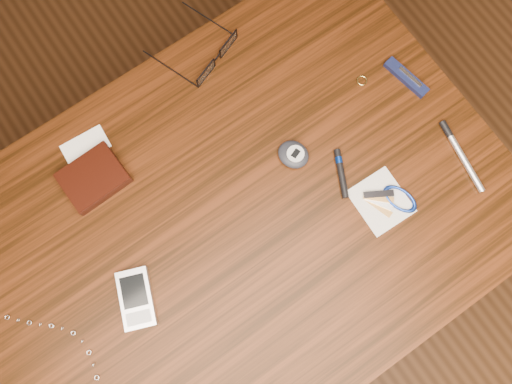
# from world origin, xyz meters

# --- Properties ---
(ground) EXTENTS (3.80, 3.80, 0.00)m
(ground) POSITION_xyz_m (0.00, 0.00, 0.00)
(ground) COLOR #472814
(ground) RESTS_ON ground
(desk) EXTENTS (1.00, 0.70, 0.75)m
(desk) POSITION_xyz_m (0.00, 0.00, 0.65)
(desk) COLOR #391809
(desk) RESTS_ON ground
(wallet_and_card) EXTENTS (0.12, 0.14, 0.02)m
(wallet_and_card) POSITION_xyz_m (-0.15, 0.21, 0.76)
(wallet_and_card) COLOR black
(wallet_and_card) RESTS_ON desk
(eyeglasses) EXTENTS (0.17, 0.17, 0.03)m
(eyeglasses) POSITION_xyz_m (0.16, 0.28, 0.76)
(eyeglasses) COLOR black
(eyeglasses) RESTS_ON desk
(gold_ring) EXTENTS (0.02, 0.02, 0.00)m
(gold_ring) POSITION_xyz_m (0.36, 0.08, 0.75)
(gold_ring) COLOR #D8B95B
(gold_ring) RESTS_ON desk
(pda_phone) EXTENTS (0.09, 0.11, 0.02)m
(pda_phone) POSITION_xyz_m (-0.20, -0.02, 0.76)
(pda_phone) COLOR silver
(pda_phone) RESTS_ON desk
(pedometer) EXTENTS (0.07, 0.07, 0.02)m
(pedometer) POSITION_xyz_m (0.17, 0.04, 0.76)
(pedometer) COLOR black
(pedometer) RESTS_ON desk
(notepad_keys) EXTENTS (0.11, 0.10, 0.01)m
(notepad_keys) POSITION_xyz_m (0.27, -0.13, 0.75)
(notepad_keys) COLOR silver
(notepad_keys) RESTS_ON desk
(pocket_knife) EXTENTS (0.04, 0.10, 0.01)m
(pocket_knife) POSITION_xyz_m (0.43, 0.04, 0.76)
(pocket_knife) COLOR #0D1434
(pocket_knife) RESTS_ON desk
(silver_pen) EXTENTS (0.04, 0.14, 0.01)m
(silver_pen) POSITION_xyz_m (0.42, -0.13, 0.76)
(silver_pen) COLOR silver
(silver_pen) RESTS_ON desk
(black_blue_pen) EXTENTS (0.05, 0.09, 0.01)m
(black_blue_pen) POSITION_xyz_m (0.22, -0.04, 0.76)
(black_blue_pen) COLOR black
(black_blue_pen) RESTS_ON desk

